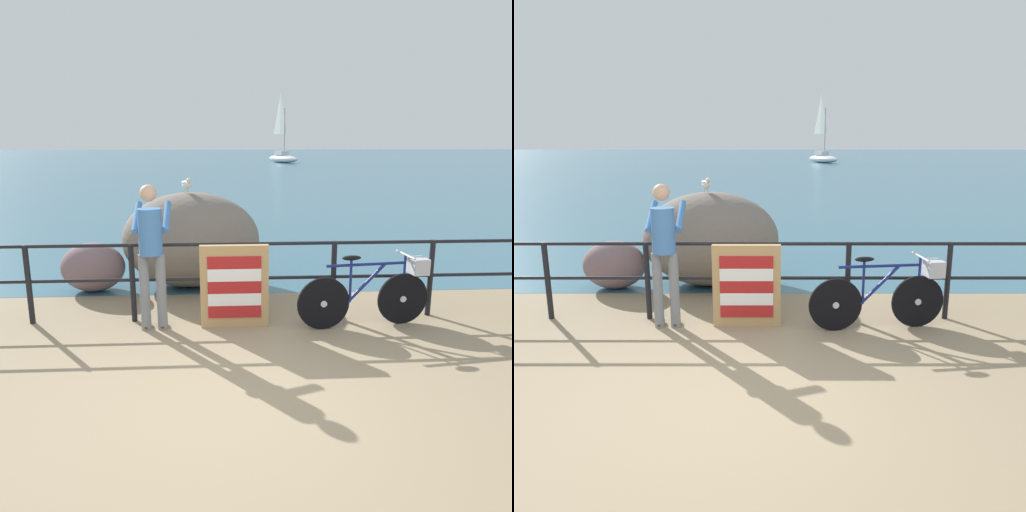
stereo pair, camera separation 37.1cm
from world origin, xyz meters
TOP-DOWN VIEW (x-y plane):
  - ground_plane at (0.00, 20.00)m, footprint 120.00×120.00m
  - sea_surface at (0.00, 48.26)m, footprint 120.00×90.00m
  - promenade_railing at (0.00, 2.20)m, footprint 7.80×0.07m
  - bicycle at (1.75, 1.86)m, footprint 1.69×0.48m
  - person_at_railing at (-0.99, 1.92)m, footprint 0.45×0.64m
  - folded_deckchair_stack at (0.00, 1.94)m, footprint 0.84×0.10m
  - breakwater_boulder_main at (-0.65, 3.77)m, footprint 2.14×1.61m
  - breakwater_boulder_left at (-2.14, 3.55)m, footprint 0.97×0.73m
  - seagull at (-0.69, 3.69)m, footprint 0.21×0.34m
  - sailboat at (5.19, 42.97)m, footprint 3.12×4.52m

SIDE VIEW (x-z plane):
  - ground_plane at x=0.00m, z-range -0.10..0.00m
  - sea_surface at x=0.00m, z-range 0.00..0.01m
  - breakwater_boulder_left at x=-2.14m, z-range 0.00..0.75m
  - bicycle at x=1.75m, z-range 0.00..0.92m
  - folded_deckchair_stack at x=0.00m, z-range 0.00..1.04m
  - promenade_railing at x=0.00m, z-range 0.12..1.14m
  - sailboat at x=5.19m, z-range -2.37..3.79m
  - breakwater_boulder_main at x=-0.65m, z-range 0.00..1.49m
  - person_at_railing at x=-0.99m, z-range 0.10..1.88m
  - seagull at x=-0.69m, z-range 1.51..1.74m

